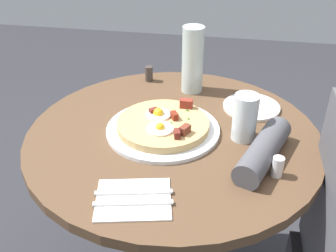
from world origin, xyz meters
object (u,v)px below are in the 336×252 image
pizza_plate (163,130)px  bread_plate (251,107)px  water_bottle (193,60)px  pepper_shaker (149,74)px  knife (133,203)px  breakfast_pizza (163,124)px  water_glass (245,117)px  salt_shaker (278,167)px  fork (134,192)px  dining_table (173,180)px

pizza_plate → bread_plate: pizza_plate is taller
water_bottle → pepper_shaker: bearing=73.2°
knife → breakfast_pizza: bearing=-104.0°
water_glass → salt_shaker: (-0.16, -0.08, -0.04)m
pizza_plate → fork: (-0.28, 0.02, 0.00)m
pizza_plate → salt_shaker: salt_shaker is taller
water_bottle → bread_plate: bearing=-114.6°
bread_plate → knife: size_ratio=0.99×
knife → pepper_shaker: size_ratio=3.27×
dining_table → breakfast_pizza: breakfast_pizza is taller
dining_table → pepper_shaker: 0.41m
breakfast_pizza → salt_shaker: (-0.15, -0.31, 0.00)m
bread_plate → fork: bearing=150.0°
bread_plate → pizza_plate: bearing=126.4°
water_glass → salt_shaker: 0.18m
fork → bread_plate: bearing=-132.4°
fork → water_bottle: size_ratio=0.80×
bread_plate → pepper_shaker: bearing=68.8°
bread_plate → salt_shaker: (-0.33, -0.06, 0.02)m
fork → salt_shaker: (0.13, -0.33, 0.02)m
pizza_plate → water_glass: size_ratio=2.43×
water_bottle → salt_shaker: bearing=-148.2°
dining_table → knife: bearing=173.1°
pizza_plate → bread_plate: bearing=-53.6°
salt_shaker → pizza_plate: bearing=64.7°
pizza_plate → fork: bearing=176.7°
pepper_shaker → breakfast_pizza: bearing=-160.8°
pizza_plate → bread_plate: 0.31m
knife → bread_plate: bearing=-129.9°
breakfast_pizza → bread_plate: 0.31m
breakfast_pizza → knife: bearing=178.3°
breakfast_pizza → water_bottle: water_bottle is taller
knife → pizza_plate: bearing=-103.9°
water_bottle → pepper_shaker: (0.05, 0.16, -0.08)m
water_glass → knife: bearing=143.6°
breakfast_pizza → bread_plate: bearing=-53.6°
fork → water_glass: 0.38m
knife → water_glass: bearing=-138.8°
pepper_shaker → fork: bearing=-170.9°
dining_table → breakfast_pizza: size_ratio=3.19×
pepper_shaker → bread_plate: bearing=-111.2°
water_glass → water_bottle: bearing=33.6°
water_glass → pepper_shaker: bearing=46.9°
water_bottle → knife: bearing=174.6°
breakfast_pizza → salt_shaker: bearing=-115.5°
dining_table → knife: (-0.31, 0.04, 0.19)m
breakfast_pizza → pepper_shaker: 0.35m
water_glass → pepper_shaker: (0.32, 0.34, -0.04)m
pizza_plate → salt_shaker: (-0.15, -0.31, 0.02)m
fork → salt_shaker: salt_shaker is taller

